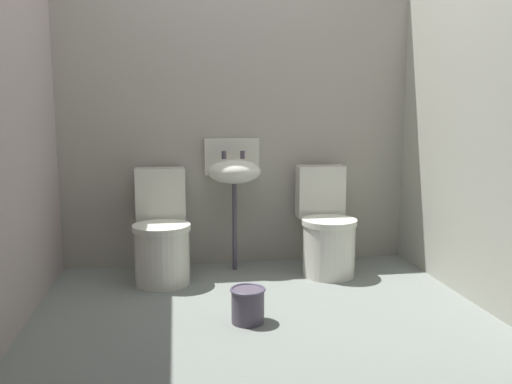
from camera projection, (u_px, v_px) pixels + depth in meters
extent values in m
cube|color=slate|center=(264.00, 325.00, 3.02)|extent=(3.09, 2.75, 0.08)
cube|color=#A69F92|center=(238.00, 124.00, 4.04)|extent=(3.09, 0.10, 2.19)
cube|color=#AC9C99|center=(0.00, 130.00, 2.73)|extent=(0.10, 2.55, 2.19)
cube|color=#A3A495|center=(487.00, 128.00, 3.16)|extent=(0.10, 2.55, 2.19)
cylinder|color=silver|center=(162.00, 257.00, 3.61)|extent=(0.39, 0.39, 0.38)
cylinder|color=silver|center=(161.00, 227.00, 3.58)|extent=(0.41, 0.41, 0.04)
cube|color=silver|center=(160.00, 195.00, 3.84)|extent=(0.37, 0.19, 0.40)
cylinder|color=silver|center=(329.00, 250.00, 3.80)|extent=(0.40, 0.40, 0.38)
cylinder|color=silver|center=(329.00, 222.00, 3.76)|extent=(0.42, 0.42, 0.04)
cube|color=silver|center=(320.00, 191.00, 4.03)|extent=(0.37, 0.20, 0.40)
cylinder|color=#504756|center=(235.00, 227.00, 3.92)|extent=(0.04, 0.04, 0.66)
ellipsoid|color=silver|center=(234.00, 172.00, 3.85)|extent=(0.40, 0.32, 0.18)
cube|color=silver|center=(232.00, 156.00, 4.00)|extent=(0.42, 0.04, 0.28)
cylinder|color=#504756|center=(224.00, 155.00, 3.88)|extent=(0.04, 0.04, 0.06)
cylinder|color=#504756|center=(243.00, 155.00, 3.90)|extent=(0.04, 0.04, 0.06)
cylinder|color=#504756|center=(248.00, 306.00, 2.95)|extent=(0.19, 0.19, 0.19)
torus|color=#4D465D|center=(248.00, 290.00, 2.93)|extent=(0.20, 0.20, 0.02)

